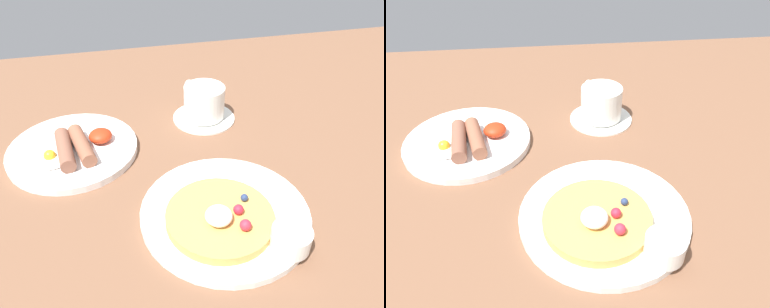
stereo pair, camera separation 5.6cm
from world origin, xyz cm
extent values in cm
cube|color=brown|center=(0.00, 0.00, -1.50)|extent=(183.25, 118.32, 3.00)
cylinder|color=white|center=(7.89, -7.81, 0.59)|extent=(24.24, 24.24, 1.17)
cylinder|color=gold|center=(6.55, -9.62, 1.88)|extent=(15.00, 15.00, 1.43)
sphere|color=navy|center=(10.62, -7.86, 3.14)|extent=(1.08, 1.08, 1.08)
sphere|color=red|center=(9.00, -10.04, 3.31)|extent=(1.43, 1.43, 1.43)
sphere|color=#C3263F|center=(5.93, -10.90, 3.31)|extent=(1.43, 1.43, 1.43)
sphere|color=#C6293D|center=(8.96, -12.97, 3.38)|extent=(1.56, 1.56, 1.56)
sphere|color=red|center=(6.74, -11.12, 3.48)|extent=(1.77, 1.77, 1.77)
sphere|color=black|center=(6.51, -10.06, 3.30)|extent=(1.41, 1.41, 1.41)
ellipsoid|color=white|center=(5.95, -10.88, 3.69)|extent=(3.65, 3.65, 2.19)
cylinder|color=white|center=(14.09, -15.84, 2.66)|extent=(5.17, 5.17, 2.98)
cylinder|color=#642005|center=(14.09, -15.84, 3.26)|extent=(4.24, 4.24, 0.36)
cylinder|color=white|center=(-13.60, 12.88, 0.64)|extent=(22.42, 22.42, 1.28)
cylinder|color=brown|center=(-11.77, 11.23, 2.52)|extent=(4.93, 10.59, 2.49)
cylinder|color=brown|center=(-14.56, 10.61, 2.52)|extent=(3.94, 10.54, 2.49)
ellipsoid|color=white|center=(-17.06, 10.02, 1.58)|extent=(7.80, 6.63, 0.60)
sphere|color=yellow|center=(-17.06, 10.02, 2.08)|extent=(2.00, 2.00, 2.00)
ellipsoid|color=#B72F14|center=(-8.60, 13.54, 2.40)|extent=(4.08, 4.08, 2.24)
cylinder|color=white|center=(11.66, 18.73, 0.36)|extent=(12.25, 12.25, 0.72)
cylinder|color=white|center=(11.66, 18.73, 3.84)|extent=(7.93, 7.93, 6.23)
torus|color=white|center=(10.05, 23.43, 4.15)|extent=(2.14, 4.32, 4.29)
cylinder|color=brown|center=(11.66, 18.73, 5.83)|extent=(6.74, 6.74, 0.50)
camera|label=1|loc=(-5.35, -43.98, 40.27)|focal=35.49mm
camera|label=2|loc=(0.19, -44.93, 40.27)|focal=35.49mm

